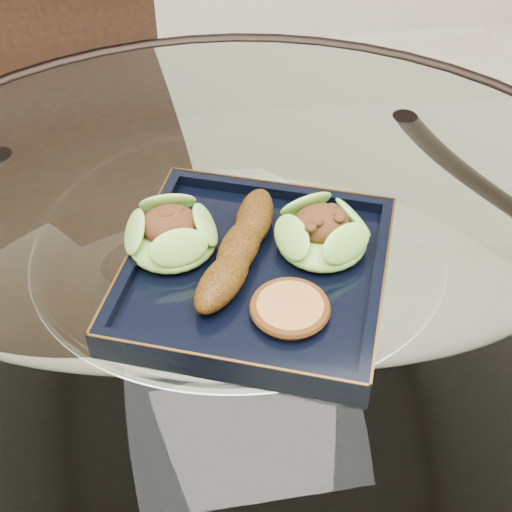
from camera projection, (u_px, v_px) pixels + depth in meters
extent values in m
cylinder|color=white|center=(239.00, 279.00, 0.78)|extent=(1.10, 1.10, 0.01)
torus|color=black|center=(239.00, 279.00, 0.78)|extent=(1.13, 1.13, 0.02)
cylinder|color=black|center=(374.00, 299.00, 1.28)|extent=(0.04, 0.04, 0.75)
cylinder|color=black|center=(56.00, 339.00, 1.21)|extent=(0.04, 0.04, 0.75)
cube|color=black|center=(87.00, 230.00, 1.30)|extent=(0.45, 0.45, 0.04)
cube|color=black|center=(50.00, 54.00, 1.25)|extent=(0.38, 0.08, 0.44)
cylinder|color=black|center=(25.00, 403.00, 1.31)|extent=(0.03, 0.03, 0.43)
cylinder|color=black|center=(207.00, 360.00, 1.38)|extent=(0.03, 0.03, 0.43)
cylinder|color=black|center=(15.00, 276.00, 1.55)|extent=(0.03, 0.03, 0.43)
cylinder|color=black|center=(170.00, 244.00, 1.62)|extent=(0.03, 0.03, 0.43)
cube|color=black|center=(256.00, 276.00, 0.76)|extent=(0.35, 0.35, 0.02)
ellipsoid|color=#4B8B28|center=(171.00, 236.00, 0.77)|extent=(0.13, 0.13, 0.04)
ellipsoid|color=#5EAD32|center=(322.00, 235.00, 0.77)|extent=(0.10, 0.10, 0.04)
ellipsoid|color=#62370A|center=(239.00, 248.00, 0.75)|extent=(0.12, 0.18, 0.04)
cylinder|color=#B3703B|center=(290.00, 309.00, 0.70)|extent=(0.08, 0.08, 0.01)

